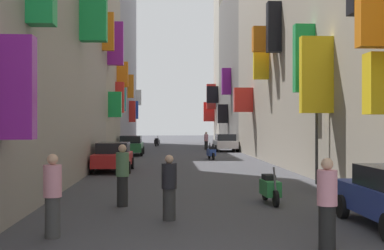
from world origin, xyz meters
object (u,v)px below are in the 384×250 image
(pedestrian_mid_street, at_px, (206,141))
(traffic_light_near_corner, at_px, (317,106))
(parked_car_red, at_px, (113,156))
(parked_car_green, at_px, (131,145))
(parked_car_white, at_px, (225,142))
(scooter_black, at_px, (157,142))
(pedestrian_crossing, at_px, (169,188))
(scooter_blue, at_px, (211,152))
(pedestrian_near_right, at_px, (327,204))
(pedestrian_far_away, at_px, (53,196))
(pedestrian_near_left, at_px, (122,175))
(scooter_green, at_px, (270,188))

(pedestrian_mid_street, relative_size, traffic_light_near_corner, 0.36)
(parked_car_red, relative_size, parked_car_green, 0.93)
(pedestrian_mid_street, bearing_deg, traffic_light_near_corner, -85.47)
(parked_car_white, height_order, scooter_black, parked_car_white)
(parked_car_white, relative_size, pedestrian_crossing, 2.45)
(parked_car_red, distance_m, parked_car_white, 20.13)
(pedestrian_crossing, distance_m, traffic_light_near_corner, 9.59)
(scooter_blue, bearing_deg, pedestrian_near_right, -90.24)
(parked_car_white, height_order, pedestrian_crossing, pedestrian_crossing)
(pedestrian_far_away, bearing_deg, parked_car_green, 90.42)
(parked_car_green, height_order, traffic_light_near_corner, traffic_light_near_corner)
(pedestrian_crossing, relative_size, traffic_light_near_corner, 0.36)
(pedestrian_crossing, height_order, traffic_light_near_corner, traffic_light_near_corner)
(parked_car_green, distance_m, traffic_light_near_corner, 21.37)
(scooter_black, relative_size, pedestrian_near_left, 1.00)
(pedestrian_crossing, height_order, pedestrian_near_right, pedestrian_near_right)
(scooter_blue, bearing_deg, parked_car_red, -124.31)
(pedestrian_near_right, bearing_deg, scooter_green, 88.93)
(parked_car_white, xyz_separation_m, scooter_blue, (-2.16, -10.07, -0.32))
(parked_car_green, height_order, parked_car_white, parked_car_white)
(pedestrian_near_right, xyz_separation_m, pedestrian_mid_street, (0.81, 37.48, -0.05))
(traffic_light_near_corner, bearing_deg, pedestrian_near_right, -105.91)
(parked_car_green, relative_size, scooter_green, 2.36)
(pedestrian_crossing, bearing_deg, scooter_green, 39.58)
(parked_car_red, bearing_deg, pedestrian_near_left, -82.94)
(scooter_black, bearing_deg, parked_car_green, -96.39)
(parked_car_green, bearing_deg, pedestrian_near_left, -86.85)
(parked_car_green, bearing_deg, traffic_light_near_corner, -66.14)
(parked_car_red, relative_size, pedestrian_near_left, 2.21)
(parked_car_red, xyz_separation_m, pedestrian_near_right, (5.66, -16.37, 0.11))
(parked_car_white, xyz_separation_m, scooter_green, (-2.15, -29.18, -0.32))
(parked_car_red, distance_m, pedestrian_near_right, 17.32)
(parked_car_green, height_order, pedestrian_far_away, pedestrian_far_away)
(scooter_green, relative_size, pedestrian_mid_street, 1.10)
(parked_car_red, bearing_deg, pedestrian_crossing, -78.45)
(parked_car_white, bearing_deg, scooter_black, 119.50)
(scooter_green, bearing_deg, traffic_light_near_corner, 58.60)
(scooter_blue, height_order, pedestrian_crossing, pedestrian_crossing)
(pedestrian_near_left, bearing_deg, pedestrian_crossing, -58.83)
(scooter_green, bearing_deg, parked_car_red, 118.39)
(parked_car_green, relative_size, scooter_black, 2.39)
(parked_car_red, bearing_deg, pedestrian_far_away, -89.13)
(parked_car_green, height_order, pedestrian_crossing, pedestrian_crossing)
(pedestrian_near_left, xyz_separation_m, traffic_light_near_corner, (7.25, 4.99, 2.19))
(scooter_black, bearing_deg, parked_car_red, -93.51)
(scooter_green, bearing_deg, pedestrian_far_away, -141.89)
(parked_car_red, xyz_separation_m, pedestrian_mid_street, (6.46, 21.11, 0.06))
(parked_car_red, bearing_deg, scooter_black, 86.49)
(scooter_green, xyz_separation_m, traffic_light_near_corner, (2.85, 4.66, 2.63))
(parked_car_red, xyz_separation_m, parked_car_white, (7.92, 18.51, 0.02))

